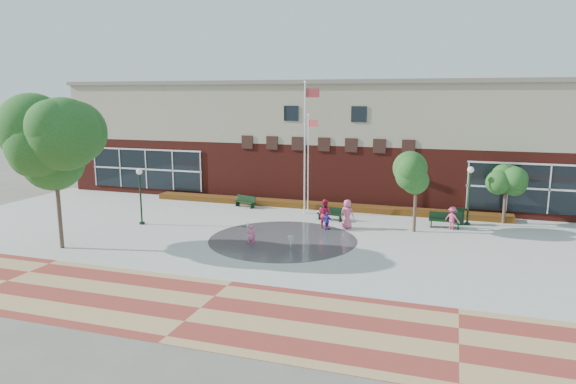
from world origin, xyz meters
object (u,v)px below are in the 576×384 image
(bench_left, at_px, (245,204))
(child_splash, at_px, (251,236))
(trash_can, at_px, (459,216))
(flagpole_left, at_px, (306,141))
(tree_big_left, at_px, (53,142))
(flagpole_right, at_px, (309,157))

(bench_left, bearing_deg, child_splash, -47.10)
(bench_left, xyz_separation_m, child_splash, (4.17, -9.10, 0.33))
(bench_left, xyz_separation_m, trash_can, (14.91, -0.52, 0.26))
(flagpole_left, relative_size, trash_can, 8.58)
(flagpole_left, height_order, trash_can, flagpole_left)
(bench_left, bearing_deg, trash_can, 16.29)
(trash_can, height_order, child_splash, child_splash)
(trash_can, relative_size, tree_big_left, 0.13)
(flagpole_right, bearing_deg, child_splash, -75.50)
(tree_big_left, bearing_deg, child_splash, 19.31)
(flagpole_left, distance_m, child_splash, 9.64)
(bench_left, bearing_deg, tree_big_left, -95.26)
(trash_can, xyz_separation_m, child_splash, (-10.74, -8.59, 0.07))
(bench_left, relative_size, tree_big_left, 0.22)
(flagpole_right, distance_m, child_splash, 10.16)
(tree_big_left, relative_size, child_splash, 6.60)
(bench_left, distance_m, trash_can, 14.92)
(flagpole_right, height_order, trash_can, flagpole_right)
(flagpole_right, bearing_deg, bench_left, -156.07)
(flagpole_left, relative_size, bench_left, 5.13)
(flagpole_left, relative_size, flagpole_right, 1.33)
(child_splash, bearing_deg, flagpole_right, -107.69)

